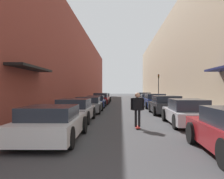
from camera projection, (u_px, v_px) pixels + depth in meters
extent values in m
plane|color=#38383A|center=(124.00, 104.00, 28.86)|extent=(151.54, 151.54, 0.00)
cube|color=gray|center=(91.00, 101.00, 35.92)|extent=(1.80, 68.88, 0.12)
cube|color=gray|center=(157.00, 101.00, 35.57)|extent=(1.80, 68.88, 0.12)
cube|color=brown|center=(71.00, 66.00, 36.02)|extent=(4.00, 68.88, 10.37)
cube|color=black|center=(31.00, 68.00, 13.56)|extent=(1.00, 4.80, 0.12)
cube|color=tan|center=(178.00, 62.00, 35.46)|extent=(4.00, 68.88, 11.42)
cube|color=silver|center=(52.00, 126.00, 8.54)|extent=(1.97, 4.37, 0.57)
cube|color=#232833|center=(50.00, 112.00, 8.32)|extent=(1.69, 2.29, 0.42)
cylinder|color=black|center=(39.00, 125.00, 9.91)|extent=(0.18, 0.67, 0.67)
cylinder|color=black|center=(84.00, 125.00, 9.84)|extent=(0.18, 0.67, 0.67)
cylinder|color=black|center=(8.00, 138.00, 7.23)|extent=(0.18, 0.67, 0.67)
cylinder|color=black|center=(70.00, 138.00, 7.17)|extent=(0.18, 0.67, 0.67)
cube|color=#B7B7BC|center=(75.00, 113.00, 13.46)|extent=(1.74, 4.27, 0.57)
cube|color=#232833|center=(74.00, 103.00, 13.25)|extent=(1.53, 2.22, 0.47)
cylinder|color=black|center=(65.00, 113.00, 14.81)|extent=(0.18, 0.68, 0.68)
cylinder|color=black|center=(93.00, 113.00, 14.75)|extent=(0.18, 0.68, 0.68)
cylinder|color=black|center=(53.00, 118.00, 12.17)|extent=(0.18, 0.68, 0.68)
cylinder|color=black|center=(87.00, 118.00, 12.11)|extent=(0.18, 0.68, 0.68)
cube|color=gray|center=(89.00, 106.00, 18.61)|extent=(1.89, 4.24, 0.57)
cube|color=#232833|center=(89.00, 100.00, 18.40)|extent=(1.63, 2.22, 0.43)
cylinder|color=black|center=(80.00, 107.00, 19.94)|extent=(0.18, 0.69, 0.69)
cylinder|color=black|center=(102.00, 107.00, 19.88)|extent=(0.18, 0.69, 0.69)
cylinder|color=black|center=(74.00, 109.00, 17.34)|extent=(0.18, 0.69, 0.69)
cylinder|color=black|center=(99.00, 110.00, 17.27)|extent=(0.18, 0.69, 0.69)
cube|color=navy|center=(96.00, 103.00, 24.03)|extent=(1.83, 4.18, 0.55)
cube|color=#232833|center=(96.00, 98.00, 23.82)|extent=(1.57, 2.19, 0.43)
cylinder|color=black|center=(89.00, 103.00, 25.34)|extent=(0.18, 0.64, 0.64)
cylinder|color=black|center=(106.00, 103.00, 25.28)|extent=(0.18, 0.64, 0.64)
cylinder|color=black|center=(85.00, 105.00, 22.78)|extent=(0.18, 0.64, 0.64)
cylinder|color=black|center=(104.00, 105.00, 22.72)|extent=(0.18, 0.64, 0.64)
cube|color=maroon|center=(101.00, 100.00, 29.19)|extent=(1.78, 4.61, 0.67)
cube|color=#232833|center=(101.00, 95.00, 28.96)|extent=(1.55, 2.41, 0.50)
cylinder|color=black|center=(95.00, 101.00, 30.64)|extent=(0.18, 0.61, 0.61)
cylinder|color=black|center=(109.00, 101.00, 30.58)|extent=(0.18, 0.61, 0.61)
cylinder|color=black|center=(93.00, 102.00, 27.80)|extent=(0.18, 0.61, 0.61)
cylinder|color=black|center=(108.00, 102.00, 27.74)|extent=(0.18, 0.61, 0.61)
cube|color=#B7B7BC|center=(104.00, 98.00, 34.67)|extent=(1.85, 4.01, 0.58)
cube|color=#232833|center=(104.00, 95.00, 34.47)|extent=(1.62, 2.09, 0.44)
cylinder|color=black|center=(98.00, 99.00, 35.94)|extent=(0.18, 0.71, 0.71)
cylinder|color=black|center=(111.00, 99.00, 35.87)|extent=(0.18, 0.71, 0.71)
cylinder|color=black|center=(96.00, 100.00, 33.46)|extent=(0.18, 0.71, 0.71)
cylinder|color=black|center=(110.00, 100.00, 33.39)|extent=(0.18, 0.71, 0.71)
cylinder|color=black|center=(191.00, 133.00, 7.96)|extent=(0.18, 0.68, 0.68)
cube|color=#B7B7BC|center=(186.00, 115.00, 12.19)|extent=(1.84, 4.60, 0.55)
cube|color=#232833|center=(188.00, 105.00, 11.97)|extent=(1.57, 2.41, 0.53)
cylinder|color=black|center=(164.00, 115.00, 13.64)|extent=(0.18, 0.67, 0.67)
cylinder|color=black|center=(195.00, 115.00, 13.58)|extent=(0.18, 0.67, 0.67)
cylinder|color=black|center=(175.00, 122.00, 10.81)|extent=(0.18, 0.67, 0.67)
cylinder|color=black|center=(215.00, 122.00, 10.75)|extent=(0.18, 0.67, 0.67)
cube|color=#232326|center=(166.00, 107.00, 17.68)|extent=(2.04, 4.21, 0.64)
cube|color=#232833|center=(166.00, 99.00, 17.48)|extent=(1.76, 2.21, 0.48)
cylinder|color=black|center=(150.00, 108.00, 19.00)|extent=(0.18, 0.67, 0.67)
cylinder|color=black|center=(175.00, 108.00, 18.94)|extent=(0.18, 0.67, 0.67)
cylinder|color=black|center=(155.00, 111.00, 16.43)|extent=(0.18, 0.67, 0.67)
cylinder|color=black|center=(184.00, 111.00, 16.36)|extent=(0.18, 0.67, 0.67)
cube|color=navy|center=(154.00, 102.00, 23.48)|extent=(1.94, 4.83, 0.70)
cube|color=#232833|center=(155.00, 96.00, 23.24)|extent=(1.67, 2.53, 0.46)
cylinder|color=black|center=(143.00, 104.00, 24.99)|extent=(0.18, 0.65, 0.65)
cylinder|color=black|center=(161.00, 104.00, 24.93)|extent=(0.18, 0.65, 0.65)
cylinder|color=black|center=(146.00, 105.00, 22.03)|extent=(0.18, 0.65, 0.65)
cylinder|color=black|center=(167.00, 105.00, 21.96)|extent=(0.18, 0.65, 0.65)
cube|color=#515459|center=(148.00, 100.00, 29.13)|extent=(2.01, 4.17, 0.57)
cube|color=#232833|center=(149.00, 96.00, 28.93)|extent=(1.74, 2.18, 0.45)
cylinder|color=black|center=(139.00, 101.00, 30.45)|extent=(0.18, 0.72, 0.72)
cylinder|color=black|center=(155.00, 101.00, 30.38)|extent=(0.18, 0.72, 0.72)
cylinder|color=black|center=(141.00, 102.00, 27.89)|extent=(0.18, 0.72, 0.72)
cylinder|color=black|center=(158.00, 102.00, 27.82)|extent=(0.18, 0.72, 0.72)
cube|color=black|center=(144.00, 98.00, 34.83)|extent=(1.95, 4.16, 0.67)
cube|color=#232833|center=(144.00, 94.00, 34.62)|extent=(1.69, 2.17, 0.47)
cylinder|color=black|center=(136.00, 99.00, 36.14)|extent=(0.18, 0.65, 0.65)
cylinder|color=black|center=(149.00, 99.00, 36.07)|extent=(0.18, 0.65, 0.65)
cylinder|color=black|center=(138.00, 100.00, 33.58)|extent=(0.18, 0.65, 0.65)
cylinder|color=black|center=(151.00, 100.00, 33.52)|extent=(0.18, 0.65, 0.65)
cube|color=#B2231E|center=(138.00, 127.00, 11.08)|extent=(0.20, 0.78, 0.02)
cylinder|color=beige|center=(135.00, 127.00, 11.33)|extent=(0.03, 0.06, 0.06)
cylinder|color=beige|center=(139.00, 127.00, 11.33)|extent=(0.03, 0.06, 0.06)
cylinder|color=beige|center=(136.00, 129.00, 10.83)|extent=(0.03, 0.06, 0.06)
cylinder|color=beige|center=(140.00, 129.00, 10.83)|extent=(0.03, 0.06, 0.06)
cylinder|color=black|center=(136.00, 119.00, 11.08)|extent=(0.11, 0.11, 0.73)
cylinder|color=black|center=(139.00, 119.00, 11.08)|extent=(0.11, 0.11, 0.73)
cube|color=black|center=(138.00, 104.00, 11.08)|extent=(0.44, 0.20, 0.56)
sphere|color=tan|center=(138.00, 95.00, 11.08)|extent=(0.23, 0.23, 0.23)
cylinder|color=black|center=(132.00, 104.00, 11.09)|extent=(0.09, 0.09, 0.53)
cylinder|color=black|center=(143.00, 104.00, 11.07)|extent=(0.09, 0.09, 0.53)
cylinder|color=#2D2D2D|center=(159.00, 88.00, 30.65)|extent=(0.10, 0.10, 3.50)
cube|color=#332D0F|center=(159.00, 76.00, 30.65)|extent=(0.16, 0.16, 0.45)
sphere|color=red|center=(159.00, 75.00, 30.56)|extent=(0.11, 0.11, 0.11)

